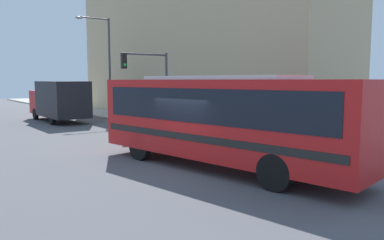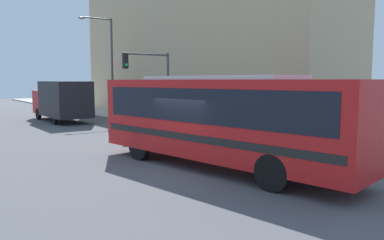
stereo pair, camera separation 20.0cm
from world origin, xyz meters
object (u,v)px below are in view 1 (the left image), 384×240
at_px(city_bus, 221,115).
at_px(fire_hydrant, 236,131).
at_px(traffic_light_pole, 150,76).
at_px(delivery_truck, 59,100).
at_px(pedestrian_near_corner, 233,118).
at_px(parking_meter, 191,117).
at_px(street_lamp, 105,59).

bearing_deg(city_bus, fire_hydrant, 31.82).
bearing_deg(traffic_light_pole, delivery_truck, 109.67).
relative_size(city_bus, pedestrian_near_corner, 6.40).
height_order(traffic_light_pole, pedestrian_near_corner, traffic_light_pole).
relative_size(parking_meter, street_lamp, 0.16).
relative_size(delivery_truck, street_lamp, 0.93).
height_order(fire_hydrant, traffic_light_pole, traffic_light_pole).
height_order(delivery_truck, street_lamp, street_lamp).
relative_size(city_bus, traffic_light_pole, 2.26).
bearing_deg(fire_hydrant, parking_meter, 90.00).
bearing_deg(parking_meter, pedestrian_near_corner, -55.71).
relative_size(delivery_truck, traffic_light_pole, 1.58).
bearing_deg(parking_meter, street_lamp, 90.53).
xyz_separation_m(traffic_light_pole, street_lamp, (0.94, 8.67, 1.45)).
bearing_deg(fire_hydrant, traffic_light_pole, 99.01).
distance_m(city_bus, fire_hydrant, 6.00).
bearing_deg(parking_meter, traffic_light_pole, 110.53).
height_order(city_bus, fire_hydrant, city_bus).
distance_m(city_bus, street_lamp, 19.79).
distance_m(city_bus, traffic_light_pole, 11.05).
height_order(traffic_light_pole, parking_meter, traffic_light_pole).
xyz_separation_m(delivery_truck, street_lamp, (3.95, 0.23, 3.21)).
height_order(parking_meter, street_lamp, street_lamp).
distance_m(fire_hydrant, parking_meter, 3.83).
relative_size(street_lamp, pedestrian_near_corner, 4.80).
bearing_deg(street_lamp, city_bus, -102.72).
xyz_separation_m(delivery_truck, fire_hydrant, (4.06, -15.03, -1.11)).
height_order(delivery_truck, fire_hydrant, delivery_truck).
xyz_separation_m(city_bus, traffic_light_pole, (3.37, 10.42, 1.51)).
height_order(city_bus, pedestrian_near_corner, city_bus).
distance_m(fire_hydrant, pedestrian_near_corner, 2.27).
distance_m(traffic_light_pole, pedestrian_near_corner, 5.99).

